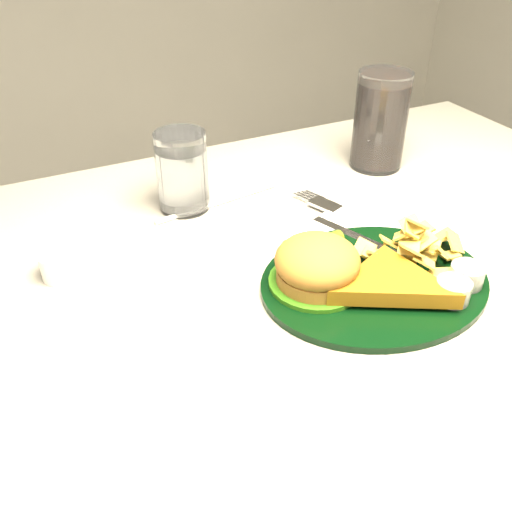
{
  "coord_description": "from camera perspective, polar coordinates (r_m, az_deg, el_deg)",
  "views": [
    {
      "loc": [
        -0.26,
        -0.46,
        1.15
      ],
      "look_at": [
        -0.04,
        -0.0,
        0.8
      ],
      "focal_mm": 40.0,
      "sensor_mm": 36.0,
      "label": 1
    }
  ],
  "objects": [
    {
      "name": "fork_napkin",
      "position": [
        0.74,
        9.96,
        2.06
      ],
      "size": [
        0.21,
        0.23,
        0.01
      ],
      "primitive_type": null,
      "rotation": [
        0.0,
        0.0,
        0.36
      ],
      "color": "white",
      "rests_on": "table"
    },
    {
      "name": "wrapped_straw",
      "position": [
        0.81,
        -3.86,
        5.33
      ],
      "size": [
        0.2,
        0.1,
        0.01
      ],
      "primitive_type": null,
      "rotation": [
        0.0,
        0.0,
        0.15
      ],
      "color": "white",
      "rests_on": "table"
    },
    {
      "name": "table",
      "position": [
        0.93,
        2.06,
        -21.37
      ],
      "size": [
        1.2,
        0.8,
        0.75
      ],
      "primitive_type": null,
      "color": "#A09B90",
      "rests_on": "ground"
    },
    {
      "name": "dinner_plate",
      "position": [
        0.65,
        12.01,
        -0.7
      ],
      "size": [
        0.28,
        0.24,
        0.06
      ],
      "primitive_type": null,
      "rotation": [
        0.0,
        0.0,
        -0.06
      ],
      "color": "black",
      "rests_on": "table"
    },
    {
      "name": "cola_glass",
      "position": [
        0.92,
        12.32,
        13.08
      ],
      "size": [
        0.11,
        0.11,
        0.15
      ],
      "primitive_type": "cylinder",
      "rotation": [
        0.0,
        0.0,
        -0.39
      ],
      "color": "black",
      "rests_on": "table"
    },
    {
      "name": "water_glass",
      "position": [
        0.79,
        -7.4,
        8.36
      ],
      "size": [
        0.08,
        0.08,
        0.11
      ],
      "primitive_type": "cylinder",
      "rotation": [
        0.0,
        0.0,
        -0.18
      ],
      "color": "white",
      "rests_on": "table"
    },
    {
      "name": "ramekin",
      "position": [
        0.7,
        -18.92,
        -0.79
      ],
      "size": [
        0.06,
        0.06,
        0.03
      ],
      "primitive_type": "cylinder",
      "rotation": [
        0.0,
        0.0,
        -0.43
      ],
      "color": "white",
      "rests_on": "table"
    }
  ]
}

